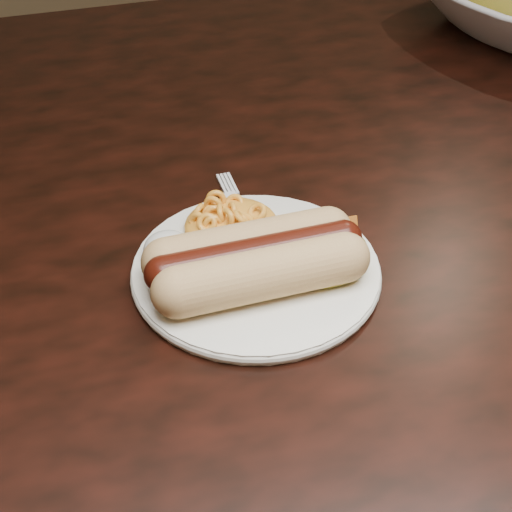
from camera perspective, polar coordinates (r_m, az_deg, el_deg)
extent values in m
cube|color=black|center=(0.78, 2.93, 5.47)|extent=(1.60, 0.90, 0.04)
cylinder|color=white|center=(0.63, 0.00, -1.07)|extent=(0.22, 0.22, 0.01)
cylinder|color=#D8BA6F|center=(0.59, 0.45, -1.25)|extent=(0.13, 0.04, 0.04)
cylinder|color=#D8BA6F|center=(0.61, -0.44, 0.62)|extent=(0.13, 0.04, 0.04)
cylinder|color=#451008|center=(0.60, 0.00, 0.00)|extent=(0.14, 0.03, 0.03)
ellipsoid|color=#FCA427|center=(0.65, -1.85, 3.10)|extent=(0.09, 0.09, 0.03)
ellipsoid|color=silver|center=(0.63, -6.45, 0.82)|extent=(0.05, 0.05, 0.02)
ellipsoid|color=#C0711C|center=(0.63, 4.51, 0.54)|extent=(0.08, 0.08, 0.03)
cube|color=white|center=(0.68, -0.68, 2.31)|extent=(0.03, 0.14, 0.00)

